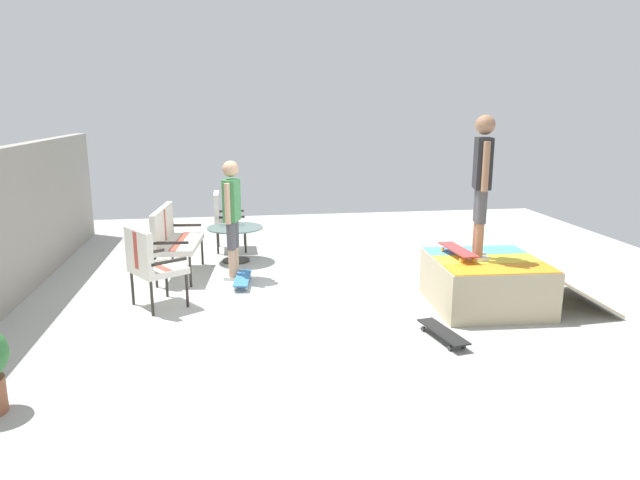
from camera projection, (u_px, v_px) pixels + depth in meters
name	position (u px, v px, depth m)	size (l,w,h in m)	color
ground_plane	(324.00, 301.00, 7.58)	(12.00, 12.00, 0.10)	#B2B2AD
skate_ramp	(488.00, 283.00, 7.18)	(1.44, 2.19, 0.62)	tan
patio_bench	(172.00, 235.00, 8.44)	(1.29, 0.66, 1.02)	#2D2823
patio_chair_near_house	(224.00, 216.00, 9.95)	(0.62, 0.56, 1.02)	#2D2823
patio_chair_by_wall	(149.00, 261.00, 7.05)	(0.82, 0.80, 1.02)	#2D2823
patio_table	(235.00, 237.00, 9.26)	(0.90, 0.90, 0.57)	#2D2823
person_watching	(232.00, 211.00, 8.19)	(0.46, 0.31, 1.72)	silver
person_skater	(482.00, 176.00, 6.88)	(0.47, 0.30, 1.75)	silver
skateboard_by_bench	(243.00, 279.00, 8.12)	(0.82, 0.28, 0.10)	#3372B2
skateboard_spare	(443.00, 332.00, 6.19)	(0.82, 0.35, 0.10)	black
skateboard_on_ramp	(458.00, 250.00, 7.19)	(0.81, 0.24, 0.10)	#B23838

